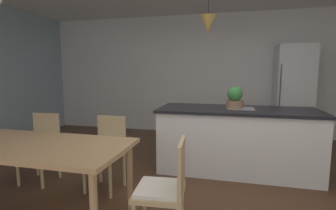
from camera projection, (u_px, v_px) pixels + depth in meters
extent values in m
cube|color=#4C301E|center=(202.00, 204.00, 2.71)|extent=(10.00, 8.40, 0.04)
cube|color=white|center=(218.00, 75.00, 5.68)|extent=(10.00, 0.12, 2.70)
cube|color=tan|center=(20.00, 145.00, 2.32)|extent=(2.06, 0.84, 0.04)
cylinder|color=tan|center=(130.00, 178.00, 2.47)|extent=(0.06, 0.06, 0.74)
cube|color=tan|center=(159.00, 192.00, 2.04)|extent=(0.43, 0.43, 0.04)
cube|color=white|center=(159.00, 188.00, 2.04)|extent=(0.39, 0.39, 0.03)
cube|color=tan|center=(181.00, 166.00, 1.99)|extent=(0.06, 0.38, 0.42)
cylinder|color=tan|center=(145.00, 205.00, 2.26)|extent=(0.04, 0.04, 0.41)
cylinder|color=tan|center=(182.00, 208.00, 2.21)|extent=(0.04, 0.04, 0.41)
cube|color=tan|center=(38.00, 149.00, 3.18)|extent=(0.41, 0.41, 0.04)
cube|color=white|center=(38.00, 147.00, 3.18)|extent=(0.37, 0.37, 0.03)
cube|color=tan|center=(47.00, 129.00, 3.33)|extent=(0.38, 0.04, 0.42)
cylinder|color=tan|center=(42.00, 172.00, 3.01)|extent=(0.04, 0.04, 0.41)
cylinder|color=tan|center=(18.00, 170.00, 3.08)|extent=(0.04, 0.04, 0.41)
cylinder|color=tan|center=(59.00, 163.00, 3.34)|extent=(0.04, 0.04, 0.41)
cylinder|color=tan|center=(37.00, 161.00, 3.41)|extent=(0.04, 0.04, 0.41)
cube|color=tan|center=(104.00, 155.00, 2.97)|extent=(0.42, 0.42, 0.04)
cube|color=white|center=(104.00, 152.00, 2.96)|extent=(0.38, 0.38, 0.03)
cube|color=tan|center=(112.00, 133.00, 3.11)|extent=(0.38, 0.05, 0.42)
cylinder|color=tan|center=(110.00, 181.00, 2.78)|extent=(0.04, 0.04, 0.41)
cylinder|color=tan|center=(84.00, 177.00, 2.88)|extent=(0.04, 0.04, 0.41)
cylinder|color=tan|center=(124.00, 169.00, 3.11)|extent=(0.04, 0.04, 0.41)
cylinder|color=tan|center=(100.00, 166.00, 3.21)|extent=(0.04, 0.04, 0.41)
cube|color=white|center=(236.00, 140.00, 3.56)|extent=(2.13, 0.83, 0.88)
cube|color=black|center=(237.00, 110.00, 3.51)|extent=(2.19, 0.89, 0.04)
cube|color=gray|center=(241.00, 108.00, 3.49)|extent=(0.36, 0.30, 0.01)
cube|color=silver|center=(292.00, 94.00, 4.99)|extent=(0.68, 0.64, 1.95)
cylinder|color=#4C4C4C|center=(280.00, 95.00, 4.73)|extent=(0.02, 0.02, 1.17)
cone|color=olive|center=(208.00, 24.00, 3.45)|extent=(0.22, 0.22, 0.25)
cylinder|color=#8C664C|center=(235.00, 104.00, 3.50)|extent=(0.24, 0.24, 0.12)
sphere|color=#387F3D|center=(235.00, 94.00, 3.48)|extent=(0.21, 0.21, 0.21)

